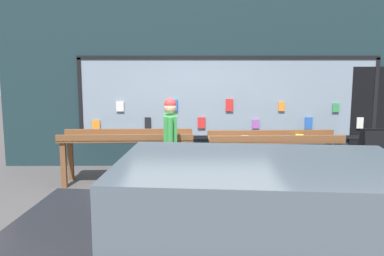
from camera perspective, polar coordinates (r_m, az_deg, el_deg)
name	(u,v)px	position (r m, az deg, el deg)	size (l,w,h in m)	color
ground_plane	(202,201)	(6.97, 1.36, -9.70)	(40.00, 40.00, 0.00)	#474444
shopfront_facade	(203,85)	(9.00, 1.47, 5.69)	(8.24, 0.29, 3.47)	#192D33
display_table_left	(127,142)	(7.85, -8.64, -1.87)	(2.40, 0.73, 0.96)	brown
display_table_right	(274,143)	(7.92, 10.85, -1.96)	(2.40, 0.72, 0.93)	brown
person_browsing	(170,138)	(7.22, -2.91, -1.35)	(0.24, 0.65, 1.62)	#4C382D
small_dog	(137,180)	(7.20, -7.38, -6.85)	(0.35, 0.58, 0.41)	white
sandwich_board_sign	(375,158)	(8.33, 23.22, -3.65)	(0.55, 0.64, 1.01)	black
parked_car	(259,238)	(3.82, 8.99, -14.28)	(4.44, 2.28, 1.41)	black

